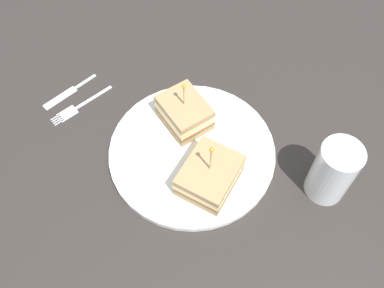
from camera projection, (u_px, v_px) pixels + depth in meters
The scene contains 7 objects.
ground_plane at pixel (192, 156), 77.24cm from camera, with size 107.80×107.80×2.00cm, color #2D2826.
plate at pixel (192, 152), 75.92cm from camera, with size 29.09×29.09×1.13cm, color white.
sandwich_half_front at pixel (210, 175), 70.22cm from camera, with size 12.65×12.81×10.66cm.
sandwich_half_back at pixel (186, 112), 76.57cm from camera, with size 9.80×10.83×10.16cm.
drink_glass at pixel (332, 173), 68.34cm from camera, with size 6.64×6.64×11.71cm.
fork at pixel (76, 108), 81.42cm from camera, with size 12.11×7.32×0.35cm.
knife at pixel (68, 93), 83.41cm from camera, with size 10.69×7.06×0.35cm.
Camera 1 is at (-8.15, -38.19, 65.68)cm, focal length 40.48 mm.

